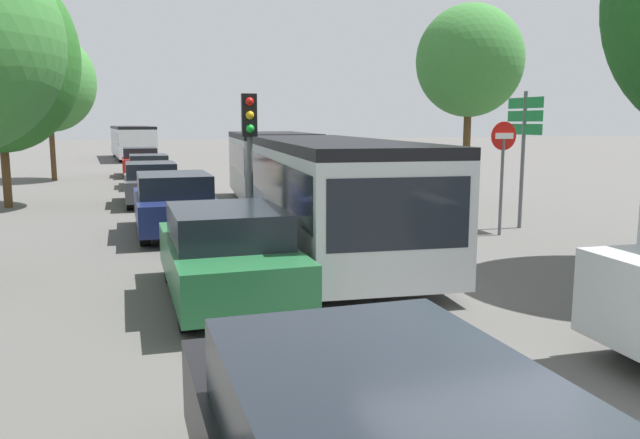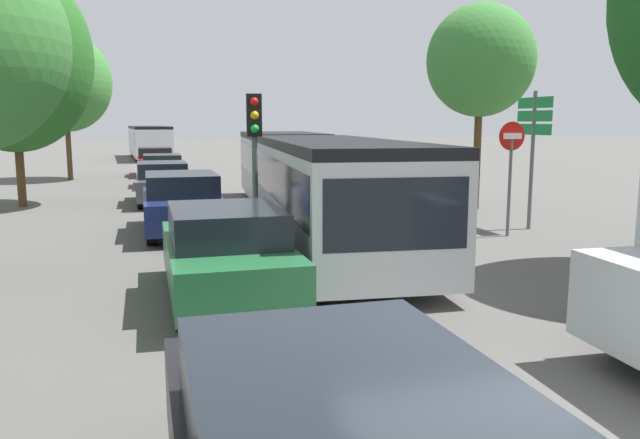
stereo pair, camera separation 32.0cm
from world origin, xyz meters
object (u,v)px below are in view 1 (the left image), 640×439
queued_car_graphite (151,183)px  queued_car_green (227,253)px  direction_sign_post (524,131)px  tree_left_distant (47,84)px  city_bus_rear (132,140)px  no_entry_sign (503,160)px  queued_car_tan (149,170)px  tree_right_mid (470,64)px  articulated_bus (298,174)px  queued_car_red (140,162)px  traffic_light (250,137)px  queued_car_navy (174,203)px

queued_car_graphite → queued_car_green: bearing=-177.2°
direction_sign_post → tree_left_distant: tree_left_distant is taller
city_bus_rear → no_entry_sign: (7.73, -36.91, 0.44)m
queued_car_graphite → tree_left_distant: size_ratio=0.59×
queued_car_tan → tree_right_mid: size_ratio=0.62×
queued_car_green → queued_car_graphite: queued_car_green is taller
articulated_bus → queued_car_graphite: articulated_bus is taller
queued_car_green → tree_left_distant: size_ratio=0.61×
queued_car_red → traffic_light: (1.46, -20.90, 1.75)m
traffic_light → direction_sign_post: 7.52m
queued_car_navy → tree_left_distant: bearing=14.9°
tree_right_mid → no_entry_sign: bearing=-111.9°
queued_car_red → no_entry_sign: no_entry_sign is taller
queued_car_tan → queued_car_red: bearing=1.9°
queued_car_graphite → queued_car_navy: bearing=-177.3°
queued_car_navy → traffic_light: size_ratio=1.31×
queued_car_tan → no_entry_sign: (7.68, -15.07, 1.17)m
tree_right_mid → queued_car_tan: bearing=132.8°
queued_car_graphite → direction_sign_post: (9.07, -8.17, 1.84)m
queued_car_tan → queued_car_red: 5.79m
queued_car_green → traffic_light: size_ratio=1.27×
queued_car_tan → no_entry_sign: bearing=-152.3°
queued_car_red → tree_left_distant: (-4.15, -1.34, 3.82)m
queued_car_green → queued_car_navy: 6.35m
traffic_light → direction_sign_post: size_ratio=0.94×
traffic_light → direction_sign_post: direction_sign_post is taller
city_bus_rear → queued_car_green: 40.50m
city_bus_rear → queued_car_navy: size_ratio=2.63×
queued_car_green → direction_sign_post: 9.83m
direction_sign_post → queued_car_graphite: bearing=-42.1°
city_bus_rear → no_entry_sign: 37.71m
queued_car_red → direction_sign_post: (8.94, -20.10, 1.81)m
queued_car_red → traffic_light: traffic_light is taller
tree_left_distant → queued_car_red: bearing=17.9°
traffic_light → direction_sign_post: (7.48, 0.80, 0.07)m
queued_car_navy → no_entry_sign: 8.27m
queued_car_graphite → direction_sign_post: bearing=-131.3°
queued_car_green → queued_car_graphite: (-0.45, 12.51, -0.02)m
queued_car_graphite → tree_left_distant: (-4.02, 10.60, 3.85)m
queued_car_navy → queued_car_red: 18.10m
queued_car_green → no_entry_sign: (7.49, 3.59, 1.12)m
articulated_bus → no_entry_sign: 5.33m
queued_car_graphite → direction_sign_post: size_ratio=1.16×
queued_car_navy → tree_left_distant: tree_left_distant is taller
articulated_bus → tree_left_distant: 18.48m
queued_car_navy → queued_car_tan: bearing=0.5°
queued_car_graphite → direction_sign_post: 12.35m
tree_right_mid → queued_car_graphite: bearing=156.9°
queued_car_red → no_entry_sign: (7.80, -20.86, 1.12)m
no_entry_sign → tree_right_mid: (1.90, 4.73, 2.76)m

